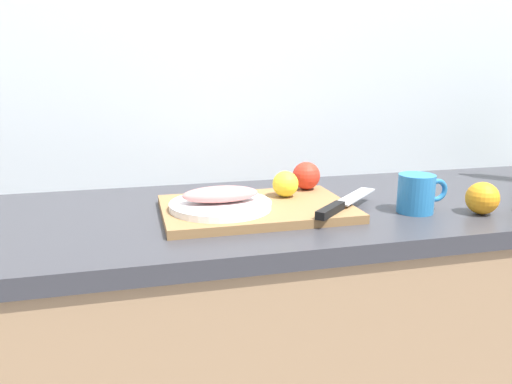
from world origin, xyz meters
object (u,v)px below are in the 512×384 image
Objects in this scene: fish_fillet at (220,194)px; chef_knife at (340,205)px; white_plate at (221,205)px; orange_0 at (482,198)px; coffee_mug_0 at (417,193)px; lemon_0 at (285,184)px; cutting_board at (256,209)px.

chef_knife is (0.26, -0.07, -0.02)m from fish_fillet.
orange_0 is (0.59, -0.13, 0.01)m from white_plate.
fish_fillet is 2.31× the size of orange_0.
orange_0 is (0.59, -0.13, -0.02)m from fish_fillet.
chef_knife reaches higher than white_plate.
white_plate is 1.33× the size of fish_fillet.
coffee_mug_0 reaches higher than white_plate.
chef_knife is at bearing -14.71° from white_plate.
lemon_0 is (0.17, 0.07, -0.00)m from fish_fillet.
white_plate is 1.00× the size of chef_knife.
coffee_mug_0 is (0.37, -0.09, 0.04)m from cutting_board.
lemon_0 is 0.31m from coffee_mug_0.
cutting_board is at bearing -149.07° from lemon_0.
chef_knife is at bearing -14.71° from fish_fillet.
chef_knife is 0.16m from lemon_0.
fish_fillet reaches higher than chef_knife.
coffee_mug_0 is (0.19, -0.01, 0.02)m from chef_knife.
cutting_board is 0.10m from fish_fillet.
white_plate is 0.60m from orange_0.
fish_fillet is at bearing -171.76° from cutting_board.
lemon_0 is (0.17, 0.07, 0.02)m from white_plate.
lemon_0 reaches higher than chef_knife.
orange_0 is at bearing -12.03° from white_plate.
fish_fillet is at bearing 122.16° from chef_knife.
orange_0 is (0.14, -0.05, -0.01)m from coffee_mug_0.
chef_knife is at bearing -24.80° from cutting_board.
lemon_0 is at bearing 79.90° from chef_knife.
white_plate is at bearing -159.44° from lemon_0.
fish_fillet reaches higher than cutting_board.
white_plate is at bearing 170.53° from coffee_mug_0.
chef_knife is at bearing 178.00° from coffee_mug_0.
cutting_board is 3.48× the size of coffee_mug_0.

